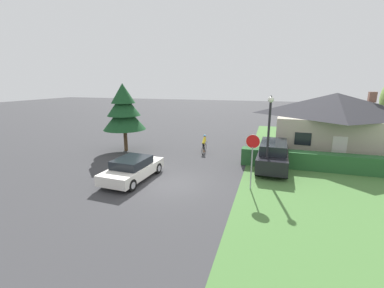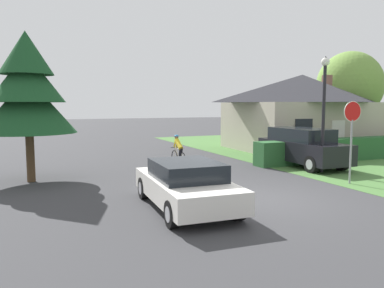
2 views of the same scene
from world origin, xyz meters
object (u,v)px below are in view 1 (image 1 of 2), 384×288
at_px(cottage_house, 334,122).
at_px(cyclist, 204,144).
at_px(parked_suv_right, 273,155).
at_px(street_lamp, 269,126).
at_px(stop_sign, 252,151).
at_px(sedan_left_lane, 133,169).
at_px(conifer_tall_near, 124,110).

height_order(cottage_house, cyclist, cottage_house).
bearing_deg(cottage_house, parked_suv_right, -126.37).
bearing_deg(cottage_house, street_lamp, -121.15).
xyz_separation_m(cyclist, stop_sign, (4.23, -6.33, 1.43)).
bearing_deg(cottage_house, stop_sign, -117.82).
bearing_deg(sedan_left_lane, cyclist, -16.70).
xyz_separation_m(sedan_left_lane, stop_sign, (6.74, 0.64, 1.46)).
bearing_deg(cottage_house, cyclist, -159.45).
bearing_deg(cottage_house, conifer_tall_near, -162.01).
relative_size(cottage_house, stop_sign, 3.14).
bearing_deg(street_lamp, parked_suv_right, 77.86).
height_order(cyclist, street_lamp, street_lamp).
distance_m(street_lamp, conifer_tall_near, 11.75).
bearing_deg(conifer_tall_near, street_lamp, -13.91).
relative_size(cyclist, stop_sign, 0.55).
height_order(stop_sign, street_lamp, street_lamp).
bearing_deg(street_lamp, cyclist, 140.44).
bearing_deg(cottage_house, sedan_left_lane, -137.89).
height_order(street_lamp, conifer_tall_near, conifer_tall_near).
xyz_separation_m(sedan_left_lane, cyclist, (2.52, 6.97, 0.03)).
xyz_separation_m(parked_suv_right, conifer_tall_near, (-11.77, 1.11, 2.52)).
bearing_deg(cyclist, conifer_tall_near, 98.94).
relative_size(sedan_left_lane, cyclist, 2.66).
distance_m(cyclist, street_lamp, 6.87).
height_order(cottage_house, sedan_left_lane, cottage_house).
bearing_deg(conifer_tall_near, sedan_left_lane, -55.42).
relative_size(parked_suv_right, conifer_tall_near, 0.88).
xyz_separation_m(cyclist, street_lamp, (4.96, -4.10, 2.43)).
distance_m(parked_suv_right, stop_sign, 4.28).
distance_m(sedan_left_lane, cyclist, 7.41).
distance_m(sedan_left_lane, street_lamp, 8.38).
bearing_deg(street_lamp, stop_sign, -108.14).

